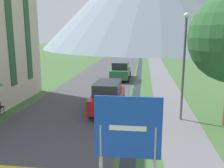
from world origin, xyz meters
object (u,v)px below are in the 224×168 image
Objects in this scene: parked_car_near at (108,96)px; streetlamp at (184,59)px; road_sign at (128,136)px; parked_car_far at (121,70)px.

parked_car_near is 4.97m from streetlamp.
road_sign reaches higher than parked_car_near.
road_sign is 0.68× the size of parked_car_far.
parked_car_near is 0.99× the size of parked_car_far.
streetlamp reaches higher than parked_car_far.
parked_car_near is at bearing 165.64° from streetlamp.
streetlamp reaches higher than road_sign.
road_sign is 7.70m from streetlamp.
parked_car_far is 0.80× the size of streetlamp.
road_sign is at bearing -84.22° from parked_car_far.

